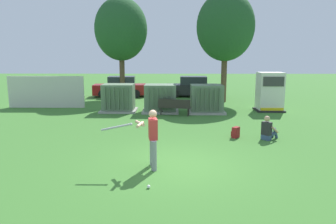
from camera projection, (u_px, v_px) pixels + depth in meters
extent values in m
plane|color=#3D752D|center=(175.00, 165.00, 9.52)|extent=(96.00, 96.00, 0.00)
cube|color=beige|center=(46.00, 92.00, 19.77)|extent=(4.80, 0.12, 2.00)
cube|color=#9E9B93|center=(119.00, 110.00, 18.61)|extent=(2.10, 1.70, 0.12)
cube|color=#607A5B|center=(119.00, 97.00, 18.46)|extent=(1.80, 1.40, 1.50)
cube|color=#52684E|center=(105.00, 99.00, 17.72)|extent=(0.06, 0.12, 1.27)
cube|color=#52684E|center=(110.00, 99.00, 17.72)|extent=(0.06, 0.12, 1.27)
cube|color=#52684E|center=(114.00, 99.00, 17.72)|extent=(0.06, 0.12, 1.27)
cube|color=#52684E|center=(119.00, 99.00, 17.71)|extent=(0.06, 0.12, 1.27)
cube|color=#52684E|center=(123.00, 99.00, 17.71)|extent=(0.06, 0.12, 1.27)
cube|color=#52684E|center=(128.00, 99.00, 17.71)|extent=(0.06, 0.12, 1.27)
cube|color=#9E9B93|center=(161.00, 111.00, 18.39)|extent=(2.10, 1.70, 0.12)
cube|color=#607A5B|center=(160.00, 97.00, 18.25)|extent=(1.80, 1.40, 1.50)
cube|color=#52684E|center=(149.00, 99.00, 17.51)|extent=(0.06, 0.12, 1.27)
cube|color=#52684E|center=(153.00, 99.00, 17.51)|extent=(0.06, 0.12, 1.27)
cube|color=#52684E|center=(158.00, 99.00, 17.50)|extent=(0.06, 0.12, 1.27)
cube|color=#52684E|center=(162.00, 99.00, 17.50)|extent=(0.06, 0.12, 1.27)
cube|color=#52684E|center=(167.00, 99.00, 17.50)|extent=(0.06, 0.12, 1.27)
cube|color=#52684E|center=(171.00, 99.00, 17.49)|extent=(0.06, 0.12, 1.27)
cube|color=#9E9B93|center=(206.00, 112.00, 18.18)|extent=(2.10, 1.70, 0.12)
cube|color=#607A5B|center=(206.00, 98.00, 18.04)|extent=(1.80, 1.40, 1.50)
cube|color=#52684E|center=(196.00, 100.00, 17.30)|extent=(0.06, 0.12, 1.27)
cube|color=#52684E|center=(201.00, 100.00, 17.29)|extent=(0.06, 0.12, 1.27)
cube|color=#52684E|center=(206.00, 100.00, 17.29)|extent=(0.06, 0.12, 1.27)
cube|color=#52684E|center=(210.00, 100.00, 17.29)|extent=(0.06, 0.12, 1.27)
cube|color=#52684E|center=(215.00, 100.00, 17.28)|extent=(0.06, 0.12, 1.27)
cube|color=#52684E|center=(220.00, 100.00, 17.28)|extent=(0.06, 0.12, 1.27)
cube|color=#262626|center=(269.00, 110.00, 18.78)|extent=(1.60, 1.40, 0.10)
cube|color=silver|center=(270.00, 91.00, 18.57)|extent=(1.40, 1.20, 2.20)
cube|color=#383838|center=(274.00, 82.00, 17.86)|extent=(1.19, 0.04, 0.55)
cube|color=yellow|center=(272.00, 109.00, 18.14)|extent=(1.33, 0.04, 0.16)
cube|color=#2D2823|center=(175.00, 107.00, 17.30)|extent=(1.84, 0.79, 0.05)
cube|color=#2D2823|center=(174.00, 103.00, 17.09)|extent=(1.76, 0.44, 0.44)
cylinder|color=#2D2823|center=(162.00, 111.00, 17.66)|extent=(0.06, 0.06, 0.42)
cylinder|color=#2D2823|center=(189.00, 112.00, 17.30)|extent=(0.06, 0.06, 0.42)
cylinder|color=#2D2823|center=(161.00, 111.00, 17.39)|extent=(0.06, 0.06, 0.42)
cylinder|color=#2D2823|center=(188.00, 113.00, 17.04)|extent=(0.06, 0.06, 0.42)
cylinder|color=gray|center=(154.00, 156.00, 8.97)|extent=(0.16, 0.16, 0.88)
cylinder|color=gray|center=(152.00, 151.00, 9.44)|extent=(0.16, 0.16, 0.88)
cube|color=red|center=(153.00, 129.00, 9.07)|extent=(0.30, 0.43, 0.60)
sphere|color=#DBAD89|center=(153.00, 114.00, 8.99)|extent=(0.23, 0.23, 0.23)
cylinder|color=#DBAD89|center=(140.00, 125.00, 8.90)|extent=(0.19, 0.55, 0.09)
cylinder|color=#DBAD89|center=(140.00, 123.00, 9.08)|extent=(0.34, 0.52, 0.09)
cylinder|color=#B2B2B7|center=(116.00, 127.00, 8.91)|extent=(0.85, 0.20, 0.21)
sphere|color=#B2B2B7|center=(131.00, 124.00, 8.96)|extent=(0.08, 0.08, 0.08)
sphere|color=white|center=(149.00, 187.00, 7.82)|extent=(0.09, 0.09, 0.09)
cube|color=#384C75|center=(266.00, 137.00, 12.33)|extent=(0.40, 0.42, 0.20)
cube|color=#262628|center=(267.00, 128.00, 12.26)|extent=(0.39, 0.42, 0.52)
sphere|color=tan|center=(267.00, 119.00, 12.19)|extent=(0.22, 0.22, 0.22)
cylinder|color=#384C75|center=(268.00, 133.00, 12.51)|extent=(0.44, 0.37, 0.13)
cylinder|color=#384C75|center=(271.00, 132.00, 12.64)|extent=(0.31, 0.27, 0.46)
cylinder|color=#384C75|center=(272.00, 134.00, 12.35)|extent=(0.44, 0.37, 0.13)
cylinder|color=#384C75|center=(275.00, 133.00, 12.48)|extent=(0.31, 0.27, 0.46)
cylinder|color=tan|center=(265.00, 128.00, 12.58)|extent=(0.38, 0.31, 0.32)
cylinder|color=tan|center=(275.00, 130.00, 12.21)|extent=(0.38, 0.31, 0.32)
cube|color=maroon|center=(236.00, 132.00, 12.62)|extent=(0.36, 0.37, 0.44)
cube|color=maroon|center=(233.00, 133.00, 12.72)|extent=(0.19, 0.21, 0.22)
cylinder|color=brown|center=(122.00, 77.00, 24.32)|extent=(0.40, 0.40, 3.23)
ellipsoid|color=#235128|center=(121.00, 29.00, 23.67)|extent=(3.97, 3.97, 4.72)
cylinder|color=brown|center=(224.00, 79.00, 22.16)|extent=(0.40, 0.40, 3.23)
ellipsoid|color=#235128|center=(225.00, 26.00, 21.51)|extent=(3.98, 3.98, 4.72)
cube|color=maroon|center=(120.00, 89.00, 25.26)|extent=(4.31, 2.00, 0.80)
cube|color=#262B33|center=(122.00, 80.00, 25.14)|extent=(2.21, 1.71, 0.64)
cylinder|color=black|center=(103.00, 94.00, 24.40)|extent=(0.65, 0.27, 0.64)
cylinder|color=black|center=(106.00, 91.00, 26.07)|extent=(0.65, 0.27, 0.64)
cylinder|color=black|center=(136.00, 94.00, 24.55)|extent=(0.65, 0.27, 0.64)
cylinder|color=black|center=(137.00, 91.00, 26.22)|extent=(0.65, 0.27, 0.64)
cube|color=black|center=(191.00, 89.00, 25.27)|extent=(4.27, 1.89, 0.80)
cube|color=#262B33|center=(193.00, 80.00, 25.13)|extent=(2.17, 1.66, 0.64)
cylinder|color=black|center=(175.00, 94.00, 24.55)|extent=(0.65, 0.25, 0.64)
cylinder|color=black|center=(176.00, 91.00, 26.22)|extent=(0.65, 0.25, 0.64)
cylinder|color=black|center=(208.00, 94.00, 24.40)|extent=(0.65, 0.25, 0.64)
cylinder|color=black|center=(207.00, 91.00, 26.07)|extent=(0.65, 0.25, 0.64)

